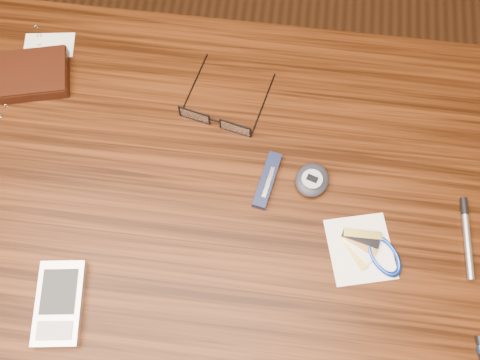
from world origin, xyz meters
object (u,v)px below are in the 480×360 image
Objects in this scene: wallet_and_card at (34,74)px; pedometer at (312,180)px; pocket_knife at (267,180)px; desk at (206,213)px; notepad_keys at (372,251)px; silver_pen at (466,231)px; pda_phone at (59,303)px; eyeglasses at (217,118)px.

wallet_and_card is 0.52m from pedometer.
pedometer reaches higher than pocket_knife.
desk is 7.34× the size of notepad_keys.
desk is 7.54× the size of silver_pen.
pda_phone is 1.00× the size of silver_pen.
pedometer is (0.17, -0.09, -0.00)m from eyeglasses.
notepad_keys is 0.20m from pocket_knife.
wallet_and_card is (-0.33, 0.18, 0.11)m from desk.
silver_pen is at bearing -12.52° from pedometer.
wallet_and_card reaches higher than pocket_knife.
pocket_knife is (0.10, -0.10, -0.01)m from eyeglasses.
wallet_and_card is 0.45m from pocket_knife.
wallet_and_card is 1.26× the size of silver_pen.
pedometer is (0.17, 0.04, 0.11)m from desk.
eyeglasses is at bearing -8.44° from wallet_and_card.
pda_phone is 0.48m from notepad_keys.
wallet_and_card and pedometer have the same top height.
pocket_knife is (-0.07, -0.01, -0.00)m from pedometer.
desk is at bearing -91.88° from eyeglasses.
pda_phone is 0.37m from pocket_knife.
notepad_keys is at bearing -13.69° from desk.
silver_pen is at bearing 19.01° from notepad_keys.
pda_phone is at bearing -162.66° from silver_pen.
eyeglasses is (0.00, 0.13, 0.12)m from desk.
notepad_keys is 0.15m from silver_pen.
desk is 0.39m from wallet_and_card.
eyeglasses reaches higher than notepad_keys.
pocket_knife is (0.10, 0.03, 0.11)m from desk.
eyeglasses is at bearing 151.33° from pedometer.
pocket_knife is at bearing 171.56° from silver_pen.
wallet_and_card is 0.65m from notepad_keys.
wallet_and_card is 1.26× the size of pda_phone.
pocket_knife is at bearing -45.75° from eyeglasses.
silver_pen is at bearing 17.34° from pda_phone.
pedometer reaches higher than desk.
pocket_knife is 0.76× the size of silver_pen.
eyeglasses reaches higher than silver_pen.
pedometer is 0.07m from pocket_knife.
pocket_knife is at bearing -174.06° from pedometer.
eyeglasses reaches higher than wallet_and_card.
eyeglasses reaches higher than pocket_knife.
pedometer is 0.74× the size of pocket_knife.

